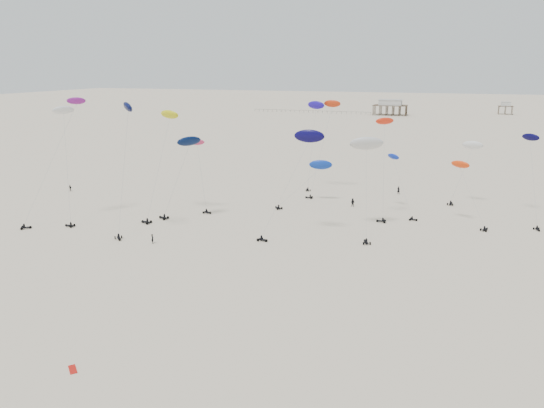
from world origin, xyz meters
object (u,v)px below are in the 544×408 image
at_px(rig_0, 532,158).
at_px(rig_8, 327,123).
at_px(pavilion_main, 390,108).
at_px(spectator_0, 153,243).
at_px(pavilion_small, 505,109).

xyz_separation_m(rig_0, rig_8, (-44.95, 9.00, 4.59)).
distance_m(pavilion_main, rig_0, 235.36).
relative_size(rig_8, spectator_0, 11.68).
bearing_deg(pavilion_main, rig_0, -76.52).
bearing_deg(spectator_0, pavilion_main, -42.76).
bearing_deg(rig_0, pavilion_small, -110.76).
relative_size(pavilion_main, pavilion_small, 2.33).
bearing_deg(rig_8, pavilion_main, -1.70).
xyz_separation_m(pavilion_small, rig_0, (-15.18, -258.74, 8.82)).
distance_m(pavilion_main, rig_8, 220.33).
xyz_separation_m(pavilion_main, pavilion_small, (70.00, 30.00, -0.74)).
bearing_deg(pavilion_small, rig_0, -93.36).
distance_m(rig_0, spectator_0, 77.41).
bearing_deg(pavilion_main, pavilion_small, 23.20).
height_order(pavilion_main, pavilion_small, pavilion_main).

